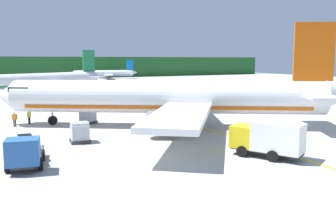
# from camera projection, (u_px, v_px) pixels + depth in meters

# --- Properties ---
(ground) EXTENTS (240.00, 320.00, 0.20)m
(ground) POSITION_uv_depth(u_px,v_px,m) (129.00, 102.00, 67.41)
(ground) COLOR #A8A8A3
(distant_treeline) EXTENTS (216.00, 6.00, 9.04)m
(distant_treeline) POSITION_uv_depth(u_px,v_px,m) (49.00, 68.00, 148.37)
(distant_treeline) COLOR #1E5123
(distant_treeline) RESTS_ON ground
(airliner_foreground) EXTENTS (37.33, 31.70, 11.90)m
(airliner_foreground) POSITION_uv_depth(u_px,v_px,m) (171.00, 98.00, 41.33)
(airliner_foreground) COLOR white
(airliner_foreground) RESTS_ON ground
(airliner_mid_apron) EXTENTS (34.03, 28.69, 10.34)m
(airliner_mid_apron) POSITION_uv_depth(u_px,v_px,m) (43.00, 80.00, 83.55)
(airliner_mid_apron) COLOR silver
(airliner_mid_apron) RESTS_ON ground
(airliner_far_taxiway) EXTENTS (27.02, 22.47, 7.76)m
(airliner_far_taxiway) POSITION_uv_depth(u_px,v_px,m) (105.00, 73.00, 145.19)
(airliner_far_taxiway) COLOR silver
(airliner_far_taxiway) RESTS_ON ground
(airliner_distant) EXTENTS (20.47, 24.68, 7.06)m
(airliner_distant) POSITION_uv_depth(u_px,v_px,m) (30.00, 73.00, 160.89)
(airliner_distant) COLOR silver
(airliner_distant) RESTS_ON ground
(service_truck_fuel) EXTENTS (3.22, 6.04, 2.50)m
(service_truck_fuel) POSITION_uv_depth(u_px,v_px,m) (24.00, 153.00, 25.40)
(service_truck_fuel) COLOR #2659A5
(service_truck_fuel) RESTS_ON ground
(service_truck_baggage) EXTENTS (4.57, 5.98, 2.89)m
(service_truck_baggage) POSITION_uv_depth(u_px,v_px,m) (268.00, 138.00, 28.43)
(service_truck_baggage) COLOR yellow
(service_truck_baggage) RESTS_ON ground
(cargo_container_near) EXTENTS (2.38, 2.38, 1.88)m
(cargo_container_near) POSITION_uv_depth(u_px,v_px,m) (88.00, 116.00, 43.63)
(cargo_container_near) COLOR #333338
(cargo_container_near) RESTS_ON ground
(cargo_container_mid) EXTENTS (1.91, 1.91, 2.05)m
(cargo_container_mid) POSITION_uv_depth(u_px,v_px,m) (80.00, 132.00, 33.62)
(cargo_container_mid) COLOR #333338
(cargo_container_mid) RESTS_ON ground
(crew_marshaller) EXTENTS (0.51, 0.46, 1.68)m
(crew_marshaller) POSITION_uv_depth(u_px,v_px,m) (29.00, 116.00, 43.21)
(crew_marshaller) COLOR #191E33
(crew_marshaller) RESTS_ON ground
(crew_loader_left) EXTENTS (0.59, 0.38, 1.69)m
(crew_loader_left) POSITION_uv_depth(u_px,v_px,m) (15.00, 118.00, 41.49)
(crew_loader_left) COLOR #191E33
(crew_loader_left) RESTS_ON ground
(apron_guide_line) EXTENTS (0.30, 60.00, 0.01)m
(apron_guide_line) POSITION_uv_depth(u_px,v_px,m) (213.00, 131.00, 38.88)
(apron_guide_line) COLOR yellow
(apron_guide_line) RESTS_ON ground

